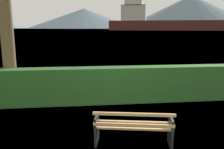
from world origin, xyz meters
TOP-DOWN VIEW (x-y plane):
  - ground_plane at (0.00, 0.00)m, footprint 1400.00×1400.00m
  - water_surface at (0.00, 308.61)m, footprint 620.00×620.00m
  - park_bench at (-0.01, -0.06)m, footprint 1.85×0.90m
  - hedge_row at (0.00, 3.14)m, footprint 13.35×0.60m
  - cargo_ship_large at (68.05, 191.70)m, footprint 112.85×50.70m
  - distant_hills at (70.55, 571.81)m, footprint 857.76×344.20m

SIDE VIEW (x-z plane):
  - ground_plane at x=0.00m, z-range 0.00..0.00m
  - water_surface at x=0.00m, z-range 0.00..0.00m
  - park_bench at x=-0.01m, z-range -0.01..0.86m
  - hedge_row at x=0.00m, z-range 0.00..1.28m
  - cargo_ship_large at x=68.05m, z-range -5.55..19.65m
  - distant_hills at x=70.55m, z-range -7.22..71.74m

